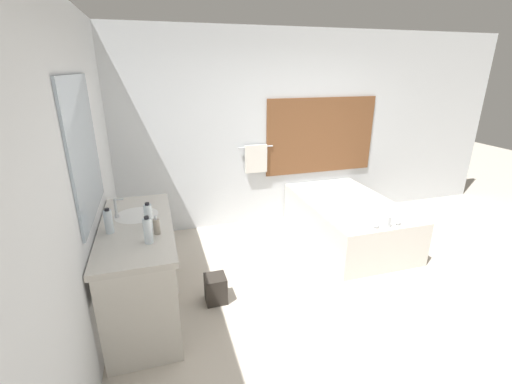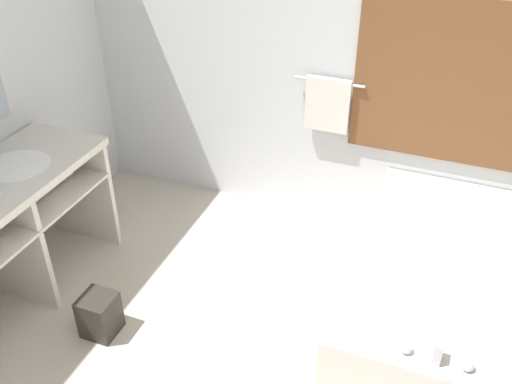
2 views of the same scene
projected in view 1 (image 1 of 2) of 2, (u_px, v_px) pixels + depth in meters
The scene contains 11 objects.
ground_plane at pixel (350, 308), 3.31m from camera, with size 16.00×16.00×0.00m, color beige.
wall_back_with_blinds at pixel (276, 131), 4.86m from camera, with size 7.40×0.13×2.70m.
wall_left_with_mirror at pixel (69, 202), 2.25m from camera, with size 0.08×7.40×2.70m.
vanity_counter at pixel (140, 247), 3.11m from camera, with size 0.62×1.48×0.89m.
sink_faucet at pixel (116, 208), 3.12m from camera, with size 0.09×0.04×0.18m.
bathtub at pixel (347, 218), 4.57m from camera, with size 1.09×1.79×0.67m.
water_bottle_1 at pixel (148, 230), 2.66m from camera, with size 0.07×0.07×0.23m.
water_bottle_2 at pixel (148, 216), 2.91m from camera, with size 0.07×0.07×0.23m.
water_bottle_3 at pixel (109, 221), 2.82m from camera, with size 0.07×0.07×0.22m.
soap_dispenser at pixel (157, 226), 2.81m from camera, with size 0.05×0.05×0.16m.
waste_bin at pixel (216, 289), 3.37m from camera, with size 0.20×0.20×0.28m.
Camera 1 is at (-1.65, -2.35, 2.19)m, focal length 24.00 mm.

